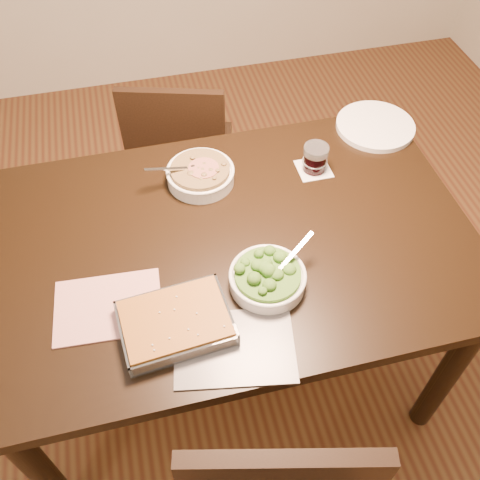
# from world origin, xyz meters

# --- Properties ---
(ground) EXTENTS (4.00, 4.00, 0.00)m
(ground) POSITION_xyz_m (0.00, 0.00, 0.00)
(ground) COLOR #4E2716
(ground) RESTS_ON ground
(table) EXTENTS (1.40, 0.90, 0.75)m
(table) POSITION_xyz_m (0.00, 0.00, 0.65)
(table) COLOR black
(table) RESTS_ON ground
(magazine_a) EXTENTS (0.28, 0.21, 0.01)m
(magazine_a) POSITION_xyz_m (-0.34, -0.15, 0.75)
(magazine_a) COLOR #B23337
(magazine_a) RESTS_ON table
(magazine_b) EXTENTS (0.32, 0.25, 0.01)m
(magazine_b) POSITION_xyz_m (-0.06, -0.34, 0.75)
(magazine_b) COLOR #2B2A33
(magazine_b) RESTS_ON table
(coaster) EXTENTS (0.10, 0.10, 0.00)m
(coaster) POSITION_xyz_m (0.33, 0.21, 0.75)
(coaster) COLOR white
(coaster) RESTS_ON table
(stew_bowl) EXTENTS (0.23, 0.21, 0.08)m
(stew_bowl) POSITION_xyz_m (-0.02, 0.25, 0.78)
(stew_bowl) COLOR white
(stew_bowl) RESTS_ON table
(broccoli_bowl) EXTENTS (0.21, 0.20, 0.08)m
(broccoli_bowl) POSITION_xyz_m (0.07, -0.18, 0.78)
(broccoli_bowl) COLOR white
(broccoli_bowl) RESTS_ON table
(baking_dish) EXTENTS (0.28, 0.22, 0.05)m
(baking_dish) POSITION_xyz_m (-0.18, -0.25, 0.77)
(baking_dish) COLOR silver
(baking_dish) RESTS_ON table
(wine_tumbler) EXTENTS (0.08, 0.08, 0.09)m
(wine_tumbler) POSITION_xyz_m (0.33, 0.21, 0.80)
(wine_tumbler) COLOR black
(wine_tumbler) RESTS_ON coaster
(dinner_plate) EXTENTS (0.26, 0.26, 0.02)m
(dinner_plate) POSITION_xyz_m (0.60, 0.36, 0.76)
(dinner_plate) COLOR white
(dinner_plate) RESTS_ON table
(chair_far) EXTENTS (0.48, 0.48, 0.82)m
(chair_far) POSITION_xyz_m (-0.03, 0.74, 0.46)
(chair_far) COLOR black
(chair_far) RESTS_ON ground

